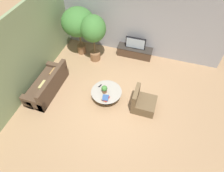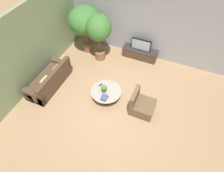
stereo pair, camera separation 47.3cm
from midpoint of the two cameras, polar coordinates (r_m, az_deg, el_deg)
The scene contains 13 objects.
ground_plane at distance 7.35m, azimuth 1.68°, elevation -5.40°, with size 24.00×24.00×0.00m, color #9E7A56.
back_wall_stone at distance 8.67m, azimuth 10.48°, elevation 17.09°, with size 7.40×0.12×3.00m, color #939399.
side_wall_left at distance 7.78m, azimuth -20.66°, elevation 10.43°, with size 0.12×7.40×3.00m, color gray.
media_console at distance 9.13m, azimuth 9.48°, elevation 9.18°, with size 1.55×0.50×0.43m.
television at distance 8.85m, azimuth 9.86°, elevation 11.47°, with size 0.87×0.13×0.52m.
coffee_table at distance 7.30m, azimuth 0.16°, elevation -2.14°, with size 1.11×1.11×0.41m.
couch_by_wall at distance 8.03m, azimuth -15.76°, elevation 1.48°, with size 0.84×2.00×0.84m.
armchair_wicker at distance 7.11m, azimuth 10.28°, elevation -5.52°, with size 0.80×0.76×0.86m.
potted_palm_tall at distance 8.69m, azimuth -6.17°, elevation 17.92°, with size 1.36×1.36×2.15m.
potted_palm_corner at distance 8.23m, azimuth -2.12°, elevation 15.75°, with size 1.03×1.03×2.11m.
potted_plant_tabletop at distance 7.07m, azimuth -0.40°, elevation -0.78°, with size 0.21×0.21×0.31m.
book_stack at distance 6.96m, azimuth -0.30°, elevation -3.38°, with size 0.25×0.30×0.09m.
remote_black at distance 7.38m, azimuth -1.49°, elevation 0.22°, with size 0.04×0.16×0.02m, color black.
Camera 2 is at (1.73, -3.94, 5.97)m, focal length 32.00 mm.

